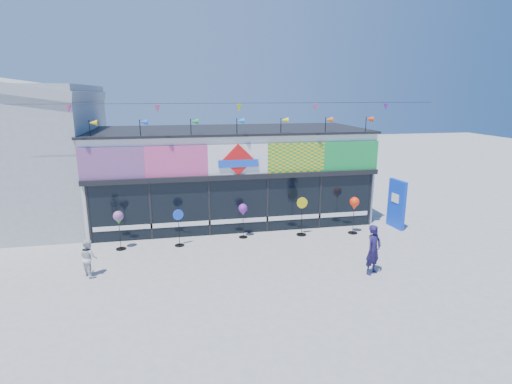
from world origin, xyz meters
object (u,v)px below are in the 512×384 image
object	(u,v)px
spinner_1	(179,227)
adult_man	(373,250)
spinner_4	(354,204)
child	(89,258)
spinner_0	(118,219)
spinner_3	(302,215)
blue_sign	(397,204)
spinner_2	(243,211)

from	to	relation	value
spinner_1	adult_man	bearing A→B (deg)	-31.12
spinner_4	child	xyz separation A→B (m)	(-9.91, -2.07, -0.63)
adult_man	child	size ratio (longest dim) A/B	1.34
spinner_0	adult_man	bearing A→B (deg)	-24.38
adult_man	spinner_0	bearing A→B (deg)	128.35
spinner_0	spinner_3	world-z (taller)	spinner_3
spinner_3	adult_man	world-z (taller)	adult_man
spinner_1	spinner_3	xyz separation A→B (m)	(4.92, 0.23, 0.08)
spinner_3	spinner_0	bearing A→B (deg)	-178.66
spinner_1	spinner_0	bearing A→B (deg)	178.38
child	adult_man	bearing A→B (deg)	-137.33
blue_sign	child	xyz separation A→B (m)	(-12.03, -2.43, -0.44)
spinner_2	child	world-z (taller)	spinner_2
blue_sign	spinner_4	xyz separation A→B (m)	(-2.12, -0.36, 0.19)
spinner_3	spinner_4	size ratio (longest dim) A/B	1.03
spinner_4	spinner_3	bearing A→B (deg)	174.38
spinner_1	spinner_4	size ratio (longest dim) A/B	0.93
child	spinner_4	bearing A→B (deg)	-115.28
spinner_1	adult_man	distance (m)	7.09
blue_sign	spinner_0	xyz separation A→B (m)	(-11.35, -0.31, 0.14)
spinner_2	spinner_4	distance (m)	4.57
spinner_1	child	size ratio (longest dim) A/B	1.18
spinner_1	spinner_4	world-z (taller)	spinner_4
spinner_1	child	xyz separation A→B (m)	(-2.83, -2.05, -0.15)
spinner_3	spinner_4	bearing A→B (deg)	-5.62
child	blue_sign	bearing A→B (deg)	-115.64
spinner_2	child	xyz separation A→B (m)	(-5.36, -2.46, -0.52)
spinner_1	spinner_2	distance (m)	2.59
spinner_0	child	bearing A→B (deg)	-107.69
blue_sign	spinner_0	bearing A→B (deg)	175.61
blue_sign	spinner_4	size ratio (longest dim) A/B	1.35
child	spinner_0	bearing A→B (deg)	-54.75
spinner_3	child	xyz separation A→B (m)	(-7.75, -2.28, -0.23)
spinner_2	spinner_3	distance (m)	2.41
blue_sign	spinner_1	bearing A→B (deg)	176.35
spinner_1	spinner_3	size ratio (longest dim) A/B	0.90
spinner_1	spinner_2	world-z (taller)	spinner_1
blue_sign	spinner_3	bearing A→B (deg)	176.01
spinner_0	adult_man	size ratio (longest dim) A/B	0.91
blue_sign	child	distance (m)	12.28
spinner_0	spinner_4	world-z (taller)	spinner_4
child	spinner_2	bearing A→B (deg)	-102.35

